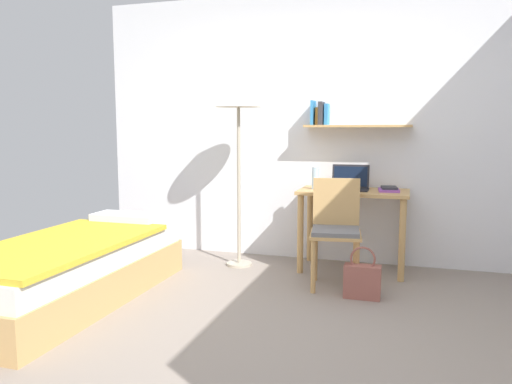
# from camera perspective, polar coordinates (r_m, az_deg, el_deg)

# --- Properties ---
(ground_plane) EXTENTS (5.28, 5.28, 0.00)m
(ground_plane) POSITION_cam_1_polar(r_m,az_deg,el_deg) (3.24, -0.46, -16.28)
(ground_plane) COLOR gray
(wall_back) EXTENTS (4.40, 0.27, 2.60)m
(wall_back) POSITION_cam_1_polar(r_m,az_deg,el_deg) (4.94, 6.73, 7.26)
(wall_back) COLOR white
(wall_back) RESTS_ON ground_plane
(bed) EXTENTS (0.87, 2.04, 0.54)m
(bed) POSITION_cam_1_polar(r_m,az_deg,el_deg) (4.05, -20.34, -8.32)
(bed) COLOR tan
(bed) RESTS_ON ground_plane
(desk) EXTENTS (0.97, 0.54, 0.74)m
(desk) POSITION_cam_1_polar(r_m,az_deg,el_deg) (4.61, 11.05, -1.63)
(desk) COLOR tan
(desk) RESTS_ON ground_plane
(desk_chair) EXTENTS (0.46, 0.46, 0.88)m
(desk_chair) POSITION_cam_1_polar(r_m,az_deg,el_deg) (4.16, 9.10, -3.99)
(desk_chair) COLOR tan
(desk_chair) RESTS_ON ground_plane
(standing_lamp) EXTENTS (0.43, 0.43, 1.72)m
(standing_lamp) POSITION_cam_1_polar(r_m,az_deg,el_deg) (4.65, -2.02, 10.10)
(standing_lamp) COLOR #B2A893
(standing_lamp) RESTS_ON ground_plane
(laptop) EXTENTS (0.34, 0.23, 0.22)m
(laptop) POSITION_cam_1_polar(r_m,az_deg,el_deg) (4.62, 10.67, 0.98)
(laptop) COLOR black
(laptop) RESTS_ON desk
(water_bottle) EXTENTS (0.07, 0.07, 0.20)m
(water_bottle) POSITION_cam_1_polar(r_m,az_deg,el_deg) (4.61, 6.82, 1.58)
(water_bottle) COLOR silver
(water_bottle) RESTS_ON desk
(book_stack) EXTENTS (0.20, 0.23, 0.04)m
(book_stack) POSITION_cam_1_polar(r_m,az_deg,el_deg) (4.58, 14.95, 0.31)
(book_stack) COLOR purple
(book_stack) RESTS_ON desk
(handbag) EXTENTS (0.28, 0.12, 0.41)m
(handbag) POSITION_cam_1_polar(r_m,az_deg,el_deg) (3.97, 12.05, -9.84)
(handbag) COLOR #99564C
(handbag) RESTS_ON ground_plane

